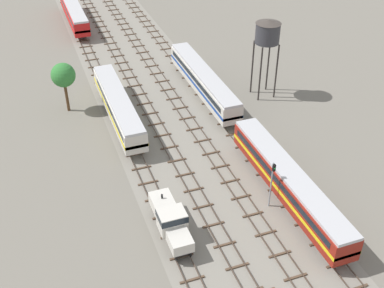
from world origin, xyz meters
The scene contains 14 objects.
ground_plane centered at (0.00, 56.00, 0.00)m, with size 480.00×480.00×0.00m, color slate.
ballast_bed centered at (0.00, 56.00, 0.00)m, with size 17.63×176.00×0.01m, color gray.
track_far_left centered at (-6.81, 57.00, 0.14)m, with size 2.40×126.00×0.29m.
track_left centered at (-2.27, 57.00, 0.14)m, with size 2.40×126.00×0.29m.
track_centre_left centered at (2.27, 57.00, 0.14)m, with size 2.40×126.00×0.29m.
track_centre centered at (6.81, 57.00, 0.14)m, with size 2.40×126.00×0.29m.
shunter_loco_far_left_nearest centered at (-6.81, 19.76, 2.01)m, with size 2.74×8.46×3.10m.
passenger_coach_centre_near centered at (6.81, 20.50, 2.61)m, with size 2.96×22.00×3.80m.
diesel_railcar_far_left_mid centered at (-6.81, 43.02, 2.60)m, with size 2.96×20.50×3.80m.
passenger_coach_centre_midfar centered at (6.81, 46.06, 2.61)m, with size 2.96×22.00×3.80m.
diesel_railcar_far_left_far centered at (-6.81, 82.48, 2.60)m, with size 2.96×20.50×3.80m.
water_tower centered at (15.36, 43.24, 9.84)m, with size 3.67×3.67×11.77m.
signal_post_nearest centered at (4.54, 20.17, 3.70)m, with size 0.28×0.47×5.87m.
lineside_tree_0 centered at (-13.04, 48.50, 5.57)m, with size 3.39×3.39×7.33m.
Camera 1 is at (-16.93, -14.25, 35.57)m, focal length 45.23 mm.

